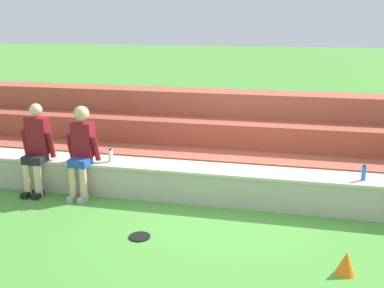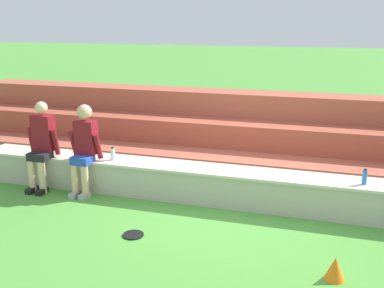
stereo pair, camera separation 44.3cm
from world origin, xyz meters
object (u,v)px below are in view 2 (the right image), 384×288
at_px(water_bottle_near_left, 113,154).
at_px(person_far_left, 41,144).
at_px(frisbee, 133,235).
at_px(sports_cone, 335,269).
at_px(water_bottle_near_right, 365,177).
at_px(person_left_of_center, 84,147).

bearing_deg(water_bottle_near_left, person_far_left, -168.60).
distance_m(frisbee, sports_cone, 2.42).
bearing_deg(water_bottle_near_right, water_bottle_near_left, 179.71).
xyz_separation_m(person_left_of_center, sports_cone, (3.69, -1.42, -0.62)).
bearing_deg(person_far_left, person_left_of_center, 1.15).
bearing_deg(person_left_of_center, sports_cone, -21.10).
bearing_deg(water_bottle_near_right, sports_cone, -101.86).
relative_size(person_left_of_center, water_bottle_near_left, 6.80).
bearing_deg(frisbee, person_far_left, 151.31).
relative_size(person_far_left, water_bottle_near_left, 6.85).
height_order(person_far_left, water_bottle_near_right, person_far_left).
bearing_deg(water_bottle_near_left, water_bottle_near_right, -0.29).
bearing_deg(frisbee, water_bottle_near_right, 25.56).
xyz_separation_m(water_bottle_near_left, sports_cone, (3.32, -1.63, -0.48)).
relative_size(person_far_left, person_left_of_center, 1.01).
distance_m(water_bottle_near_left, water_bottle_near_right, 3.65).
distance_m(water_bottle_near_right, frisbee, 3.10).
bearing_deg(water_bottle_near_left, person_left_of_center, -150.54).
xyz_separation_m(water_bottle_near_right, sports_cone, (-0.34, -1.61, -0.48)).
relative_size(water_bottle_near_right, frisbee, 0.82).
relative_size(person_far_left, sports_cone, 5.53).
bearing_deg(water_bottle_near_right, person_left_of_center, -177.29).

